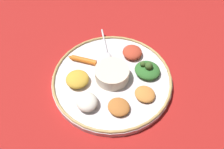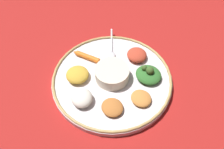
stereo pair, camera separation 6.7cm
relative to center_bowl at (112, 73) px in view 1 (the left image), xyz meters
The scene contains 12 objects.
ground_plane 0.04m from the center_bowl, ahead, with size 2.40×2.40×0.00m, color maroon.
platter 0.03m from the center_bowl, ahead, with size 0.37×0.37×0.02m, color silver.
platter_rim 0.02m from the center_bowl, ahead, with size 0.37×0.37×0.01m, color tan.
center_bowl is the anchor object (origin of this frame).
spoon 0.12m from the center_bowl, 78.50° to the left, with size 0.04×0.15×0.01m.
greens_pile 0.11m from the center_bowl, 11.35° to the right, with size 0.11×0.11×0.05m.
carrot_near_spoon 0.12m from the center_bowl, 124.47° to the left, with size 0.09×0.07×0.02m.
mound_squash 0.12m from the center_bowl, 56.50° to the right, with size 0.06×0.06×0.02m, color #C67A38.
mound_lentil_yellow 0.11m from the center_bowl, 168.50° to the left, with size 0.07×0.07×0.03m, color gold.
mound_chickpea 0.11m from the center_bowl, 101.50° to the right, with size 0.06×0.06×0.02m, color #B2662D.
mound_rice_white 0.12m from the center_bowl, 146.50° to the right, with size 0.06×0.06×0.03m, color silver.
mound_berbere_red 0.12m from the center_bowl, 33.50° to the left, with size 0.07×0.06×0.03m, color #B73D28.
Camera 1 is at (-0.15, -0.39, 0.57)m, focal length 35.72 mm.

